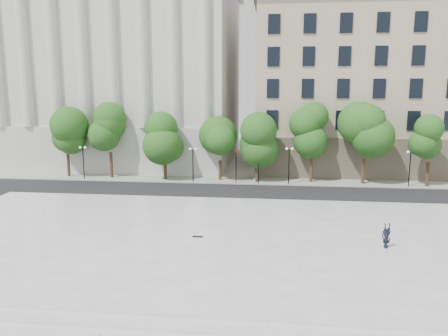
{
  "coord_description": "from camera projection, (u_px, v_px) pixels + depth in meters",
  "views": [
    {
      "loc": [
        4.1,
        -25.97,
        10.55
      ],
      "look_at": [
        0.06,
        10.0,
        4.05
      ],
      "focal_mm": 35.0,
      "sensor_mm": 36.0,
      "label": 1
    }
  ],
  "objects": [
    {
      "name": "skateboard",
      "position": [
        198.0,
        237.0,
        30.35
      ],
      "size": [
        0.7,
        0.18,
        0.07
      ],
      "primitive_type": "cube",
      "rotation": [
        0.0,
        0.0,
        -0.0
      ],
      "color": "black",
      "rests_on": "plaza"
    },
    {
      "name": "ground",
      "position": [
        206.0,
        258.0,
        27.72
      ],
      "size": [
        160.0,
        160.0,
        0.0
      ],
      "primitive_type": "plane",
      "color": "#B7B6AD",
      "rests_on": "ground"
    },
    {
      "name": "plaza_steps",
      "position": [
        174.0,
        333.0,
        18.99
      ],
      "size": [
        44.0,
        3.0,
        0.3
      ],
      "color": "white",
      "rests_on": "ground"
    },
    {
      "name": "building_east",
      "position": [
        387.0,
        86.0,
        61.61
      ],
      "size": [
        36.0,
        26.15,
        23.0
      ],
      "color": "tan",
      "rests_on": "ground"
    },
    {
      "name": "traffic_light_east",
      "position": [
        259.0,
        152.0,
        48.59
      ],
      "size": [
        0.5,
        1.79,
        4.21
      ],
      "color": "black",
      "rests_on": "ground"
    },
    {
      "name": "building_west",
      "position": [
        132.0,
        74.0,
        65.04
      ],
      "size": [
        31.5,
        27.65,
        25.6
      ],
      "color": "beige",
      "rests_on": "ground"
    },
    {
      "name": "person_lying",
      "position": [
        386.0,
        245.0,
        28.22
      ],
      "size": [
        0.93,
        1.75,
        0.45
      ],
      "primitive_type": "imported",
      "rotation": [
        -1.54,
        0.0,
        0.21
      ],
      "color": "black",
      "rests_on": "plaza"
    },
    {
      "name": "street",
      "position": [
        232.0,
        193.0,
        45.32
      ],
      "size": [
        60.0,
        8.0,
        0.02
      ],
      "primitive_type": "cube",
      "color": "black",
      "rests_on": "ground"
    },
    {
      "name": "street_trees",
      "position": [
        242.0,
        137.0,
        49.99
      ],
      "size": [
        45.29,
        4.66,
        7.74
      ],
      "color": "#382619",
      "rests_on": "ground"
    },
    {
      "name": "traffic_light_west",
      "position": [
        236.0,
        152.0,
        48.89
      ],
      "size": [
        0.36,
        1.6,
        4.14
      ],
      "color": "black",
      "rests_on": "ground"
    },
    {
      "name": "far_sidewalk",
      "position": [
        237.0,
        180.0,
        51.18
      ],
      "size": [
        60.0,
        4.0,
        0.12
      ],
      "primitive_type": "cube",
      "color": "#A8A59B",
      "rests_on": "ground"
    },
    {
      "name": "plaza",
      "position": [
        212.0,
        239.0,
        30.62
      ],
      "size": [
        44.0,
        22.0,
        0.45
      ],
      "primitive_type": "cube",
      "color": "white",
      "rests_on": "ground"
    },
    {
      "name": "lamp_posts",
      "position": [
        241.0,
        159.0,
        49.26
      ],
      "size": [
        37.9,
        0.28,
        4.23
      ],
      "color": "black",
      "rests_on": "ground"
    }
  ]
}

